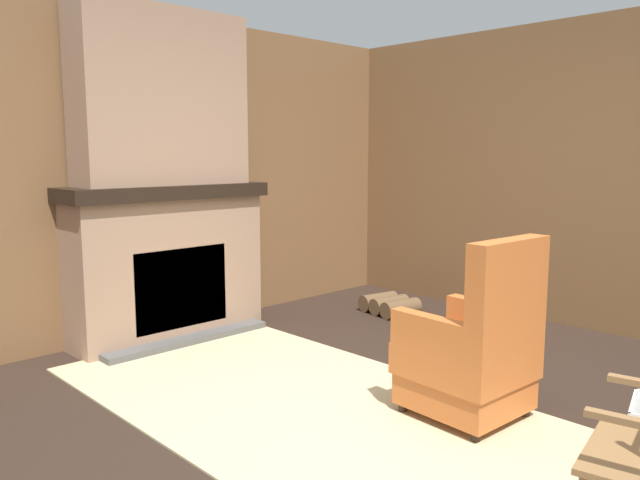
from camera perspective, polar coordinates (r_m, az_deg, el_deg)
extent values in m
plane|color=#2D2119|center=(3.57, 8.05, -16.93)|extent=(14.00, 14.00, 0.00)
cube|color=brown|center=(5.34, -15.38, 5.67)|extent=(0.06, 5.96, 2.62)
cube|color=brown|center=(5.64, 25.56, 5.28)|extent=(5.96, 0.06, 2.62)
cube|color=#9E7A60|center=(5.21, -13.76, -2.54)|extent=(0.43, 1.57, 1.14)
cube|color=black|center=(5.08, -12.70, -4.26)|extent=(0.08, 0.82, 0.64)
cube|color=#565451|center=(5.09, -11.84, -8.97)|extent=(0.16, 1.42, 0.06)
cube|color=black|center=(5.13, -13.99, 4.31)|extent=(0.53, 1.67, 0.11)
cube|color=#9E7A60|center=(5.14, -14.27, 12.47)|extent=(0.38, 1.39, 1.35)
cube|color=#C6B789|center=(3.68, 1.66, -15.95)|extent=(3.92, 1.77, 0.01)
cube|color=#C6662D|center=(3.75, 13.06, -12.80)|extent=(0.63, 0.60, 0.24)
cube|color=#C6662D|center=(3.70, 13.13, -10.63)|extent=(0.66, 0.63, 0.18)
cube|color=#C6662D|center=(3.46, 16.77, -5.12)|extent=(0.16, 0.60, 0.63)
cube|color=#C6662D|center=(3.47, 10.46, -8.57)|extent=(0.57, 0.12, 0.20)
cube|color=#C6662D|center=(3.86, 15.22, -6.99)|extent=(0.57, 0.12, 0.20)
cylinder|color=#332319|center=(3.78, 7.57, -14.95)|extent=(0.05, 0.05, 0.06)
cylinder|color=#332319|center=(4.13, 12.11, -13.05)|extent=(0.05, 0.05, 0.06)
cylinder|color=#332319|center=(3.50, 14.03, -17.10)|extent=(0.05, 0.05, 0.06)
cylinder|color=#332319|center=(3.87, 18.27, -14.75)|extent=(0.05, 0.05, 0.06)
cylinder|color=olive|center=(2.86, 24.58, -19.06)|extent=(0.04, 0.04, 0.38)
cylinder|color=brown|center=(6.05, 5.39, -5.61)|extent=(0.23, 0.40, 0.16)
cylinder|color=brown|center=(5.93, 6.38, -5.91)|extent=(0.23, 0.40, 0.16)
cylinder|color=brown|center=(5.81, 7.41, -6.22)|extent=(0.23, 0.40, 0.16)
cube|color=white|center=(3.50, 26.52, -15.41)|extent=(0.10, 0.34, 0.32)
ellipsoid|color=#47708E|center=(4.99, -18.03, 5.29)|extent=(0.10, 0.10, 0.10)
cylinder|color=white|center=(4.99, -18.11, 7.01)|extent=(0.05, 0.05, 0.19)
cube|color=black|center=(5.35, -10.99, 5.73)|extent=(0.16, 0.26, 0.11)
cube|color=silver|center=(5.28, -10.50, 5.78)|extent=(0.01, 0.04, 0.02)
cylinder|color=red|center=(5.18, -14.52, 6.36)|extent=(0.07, 0.26, 0.26)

